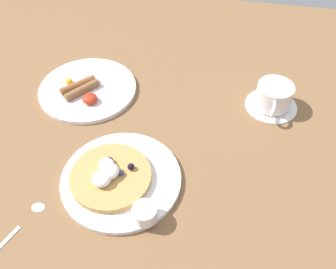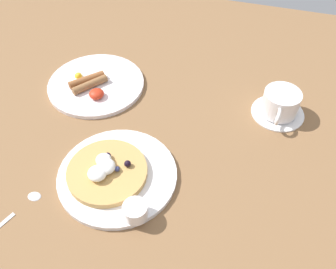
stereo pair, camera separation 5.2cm
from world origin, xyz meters
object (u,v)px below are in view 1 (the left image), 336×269
Objects in this scene: pancake_plate at (121,179)px; syrup_ramekin at (145,213)px; teaspoon at (24,222)px; coffee_saucer at (271,105)px; breakfast_plate at (88,89)px; coffee_cup at (274,95)px.

pancake_plate is 5.26× the size of syrup_ramekin.
coffee_saucer is at bearing 41.84° from teaspoon.
pancake_plate and breakfast_plate have the same top height.
breakfast_plate is at bearing 122.17° from pancake_plate.
coffee_saucer is (0.48, 0.03, -0.00)m from breakfast_plate.
breakfast_plate is 0.48m from coffee_cup.
coffee_cup is 0.63m from teaspoon.
coffee_saucer is 1.09× the size of coffee_cup.
coffee_cup is (-0.00, -0.00, 0.03)m from coffee_saucer.
coffee_cup is (0.24, 0.37, 0.01)m from syrup_ramekin.
breakfast_plate is (-0.17, 0.26, -0.00)m from pancake_plate.
teaspoon is at bearing -89.21° from breakfast_plate.
syrup_ramekin is at bearing -122.84° from coffee_cup.
breakfast_plate is 0.39m from teaspoon.
teaspoon is (-0.47, -0.42, -0.00)m from coffee_saucer.
coffee_saucer is (0.31, 0.29, -0.00)m from pancake_plate.
breakfast_plate is (-0.24, 0.35, -0.02)m from syrup_ramekin.
coffee_cup is at bearing -92.67° from coffee_saucer.
pancake_plate is 0.31m from breakfast_plate.
coffee_cup is at bearing 57.16° from syrup_ramekin.
pancake_plate is at bearing -137.03° from coffee_cup.
syrup_ramekin is 0.44m from coffee_cup.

